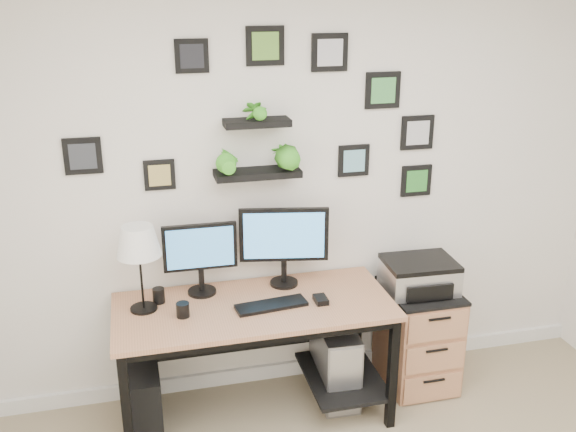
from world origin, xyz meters
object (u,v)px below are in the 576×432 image
object	(u,v)px
pc_tower_grey	(335,361)
pc_tower_black	(144,399)
desk	(259,320)
printer	(419,275)
file_cabinet	(418,336)
table_lamp	(138,243)
monitor_right	(284,240)
mug	(183,310)
monitor_left	(200,254)

from	to	relation	value
pc_tower_grey	pc_tower_black	bearing A→B (deg)	-176.98
desk	printer	distance (m)	1.05
file_cabinet	printer	distance (m)	0.44
table_lamp	pc_tower_grey	distance (m)	1.46
monitor_right	printer	size ratio (longest dim) A/B	1.18
monitor_right	pc_tower_grey	distance (m)	0.86
pc_tower_grey	file_cabinet	size ratio (longest dim) A/B	0.76
pc_tower_black	mug	bearing A→B (deg)	-14.34
pc_tower_grey	printer	size ratio (longest dim) A/B	1.13
pc_tower_grey	file_cabinet	xyz separation A→B (m)	(0.57, 0.02, 0.09)
desk	pc_tower_black	xyz separation A→B (m)	(-0.70, -0.02, -0.42)
monitor_left	monitor_right	world-z (taller)	monitor_right
pc_tower_grey	file_cabinet	bearing A→B (deg)	1.65
table_lamp	mug	xyz separation A→B (m)	(0.21, -0.14, -0.36)
table_lamp	file_cabinet	bearing A→B (deg)	0.05
desk	file_cabinet	xyz separation A→B (m)	(1.06, 0.06, -0.29)
desk	file_cabinet	world-z (taller)	desk
mug	file_cabinet	distance (m)	1.58
pc_tower_grey	file_cabinet	world-z (taller)	file_cabinet
mug	printer	distance (m)	1.49
printer	file_cabinet	bearing A→B (deg)	-9.60
monitor_left	monitor_right	bearing A→B (deg)	-0.22
monitor_right	pc_tower_grey	xyz separation A→B (m)	(0.30, -0.13, -0.80)
pc_tower_grey	printer	world-z (taller)	printer
mug	table_lamp	bearing A→B (deg)	146.57
monitor_left	pc_tower_grey	distance (m)	1.11
desk	mug	size ratio (longest dim) A/B	19.33
monitor_right	file_cabinet	bearing A→B (deg)	-7.76
mug	pc_tower_grey	bearing A→B (deg)	7.50
desk	pc_tower_grey	world-z (taller)	desk
monitor_left	pc_tower_grey	xyz separation A→B (m)	(0.80, -0.14, -0.76)
pc_tower_black	file_cabinet	bearing A→B (deg)	1.80
monitor_right	pc_tower_black	bearing A→B (deg)	-167.49
monitor_right	pc_tower_grey	size ratio (longest dim) A/B	1.04
desk	monitor_right	xyz separation A→B (m)	(0.19, 0.18, 0.42)
monitor_left	mug	bearing A→B (deg)	-117.67
mug	desk	bearing A→B (deg)	10.33
pc_tower_grey	mug	bearing A→B (deg)	-172.50
desk	monitor_left	world-z (taller)	monitor_left
desk	pc_tower_grey	distance (m)	0.62
monitor_right	pc_tower_grey	world-z (taller)	monitor_right
pc_tower_black	pc_tower_grey	bearing A→B (deg)	2.24
desk	printer	world-z (taller)	printer
pc_tower_grey	monitor_right	bearing A→B (deg)	155.62
monitor_right	file_cabinet	world-z (taller)	monitor_right
desk	pc_tower_black	world-z (taller)	desk
desk	monitor_left	size ratio (longest dim) A/B	3.64
table_lamp	file_cabinet	size ratio (longest dim) A/B	0.75
mug	pc_tower_black	size ratio (longest dim) A/B	0.20
pc_tower_black	pc_tower_grey	xyz separation A→B (m)	(1.18, 0.06, 0.04)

